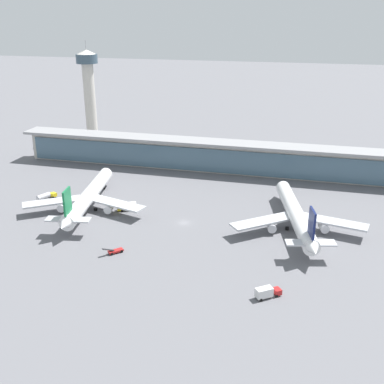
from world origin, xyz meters
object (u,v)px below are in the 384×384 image
object	(u,v)px
airliner_left_stand	(88,197)
service_truck_by_tail_red	(267,292)
control_tower	(89,88)
service_truck_mid_apron_yellow	(128,206)
service_truck_near_nose_yellow	(46,196)
service_truck_under_wing_red	(115,251)
airliner_centre_stand	(296,215)

from	to	relation	value
airliner_left_stand	service_truck_by_tail_red	world-z (taller)	airliner_left_stand
control_tower	service_truck_mid_apron_yellow	bearing A→B (deg)	-57.26
service_truck_near_nose_yellow	service_truck_under_wing_red	distance (m)	57.24
service_truck_near_nose_yellow	control_tower	xyz separation A→B (m)	(-21.91, 89.33, 29.76)
airliner_centre_stand	service_truck_under_wing_red	size ratio (longest dim) A/B	10.55
service_truck_near_nose_yellow	service_truck_by_tail_red	distance (m)	105.95
service_truck_near_nose_yellow	service_truck_under_wing_red	xyz separation A→B (m)	(45.36, -34.91, -0.90)
control_tower	airliner_centre_stand	bearing A→B (deg)	-36.84
airliner_left_stand	service_truck_near_nose_yellow	size ratio (longest dim) A/B	7.03
service_truck_under_wing_red	control_tower	world-z (taller)	control_tower
airliner_centre_stand	service_truck_by_tail_red	bearing A→B (deg)	-96.57
service_truck_mid_apron_yellow	service_truck_under_wing_red	bearing A→B (deg)	-75.25
airliner_left_stand	service_truck_near_nose_yellow	world-z (taller)	airliner_left_stand
service_truck_by_tail_red	control_tower	bearing A→B (deg)	130.35
airliner_left_stand	service_truck_mid_apron_yellow	distance (m)	15.90
airliner_centre_stand	service_truck_near_nose_yellow	size ratio (longest dim) A/B	6.98
airliner_centre_stand	control_tower	distance (m)	154.39
control_tower	airliner_left_stand	bearing A→B (deg)	-65.23
service_truck_near_nose_yellow	airliner_centre_stand	bearing A→B (deg)	-1.08
service_truck_near_nose_yellow	service_truck_by_tail_red	xyz separation A→B (m)	(94.57, -47.77, -0.02)
service_truck_under_wing_red	airliner_left_stand	bearing A→B (deg)	128.22
service_truck_mid_apron_yellow	service_truck_by_tail_red	size ratio (longest dim) A/B	1.05
service_truck_mid_apron_yellow	service_truck_by_tail_red	distance (m)	74.09
service_truck_near_nose_yellow	control_tower	world-z (taller)	control_tower
airliner_left_stand	control_tower	world-z (taller)	control_tower
service_truck_under_wing_red	service_truck_near_nose_yellow	bearing A→B (deg)	142.42
service_truck_by_tail_red	service_truck_under_wing_red	bearing A→B (deg)	165.35
service_truck_under_wing_red	service_truck_by_tail_red	bearing A→B (deg)	-14.65
airliner_left_stand	service_truck_under_wing_red	bearing A→B (deg)	-51.78
airliner_centre_stand	control_tower	bearing A→B (deg)	143.16
service_truck_by_tail_red	service_truck_mid_apron_yellow	bearing A→B (deg)	141.50
service_truck_under_wing_red	control_tower	size ratio (longest dim) A/B	0.10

